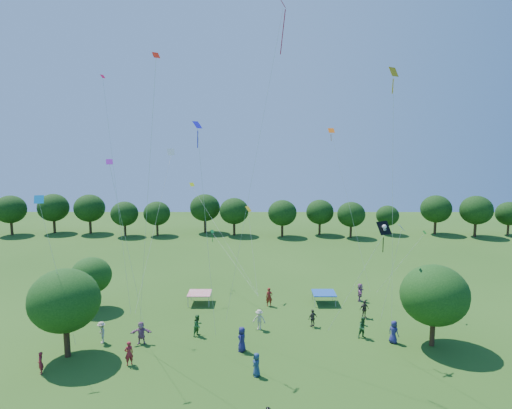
{
  "coord_description": "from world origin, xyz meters",
  "views": [
    {
      "loc": [
        0.07,
        -19.81,
        15.78
      ],
      "look_at": [
        0.0,
        14.0,
        11.0
      ],
      "focal_mm": 32.0,
      "sensor_mm": 36.0,
      "label": 1
    }
  ],
  "objects_px": {
    "tent_red_stripe": "(200,293)",
    "pirate_kite": "(383,230)",
    "tent_blue": "(324,293)",
    "red_high_kite": "(270,80)",
    "near_tree_north": "(91,275)",
    "near_tree_east": "(434,295)",
    "near_tree_west": "(64,300)"
  },
  "relations": [
    {
      "from": "near_tree_west",
      "to": "tent_red_stripe",
      "type": "bearing_deg",
      "value": 52.73
    },
    {
      "from": "tent_red_stripe",
      "to": "red_high_kite",
      "type": "relative_size",
      "value": 0.09
    },
    {
      "from": "near_tree_north",
      "to": "red_high_kite",
      "type": "distance_m",
      "value": 24.66
    },
    {
      "from": "tent_blue",
      "to": "red_high_kite",
      "type": "xyz_separation_m",
      "value": [
        -5.56,
        -8.81,
        19.04
      ]
    },
    {
      "from": "tent_red_stripe",
      "to": "red_high_kite",
      "type": "height_order",
      "value": "red_high_kite"
    },
    {
      "from": "tent_blue",
      "to": "pirate_kite",
      "type": "height_order",
      "value": "pirate_kite"
    },
    {
      "from": "near_tree_east",
      "to": "tent_blue",
      "type": "xyz_separation_m",
      "value": [
        -7.04,
        9.19,
        -3.02
      ]
    },
    {
      "from": "tent_blue",
      "to": "red_high_kite",
      "type": "relative_size",
      "value": 0.09
    },
    {
      "from": "near_tree_north",
      "to": "pirate_kite",
      "type": "height_order",
      "value": "pirate_kite"
    },
    {
      "from": "near_tree_west",
      "to": "tent_red_stripe",
      "type": "xyz_separation_m",
      "value": [
        8.36,
        10.99,
        -3.25
      ]
    },
    {
      "from": "red_high_kite",
      "to": "pirate_kite",
      "type": "bearing_deg",
      "value": -10.41
    },
    {
      "from": "near_tree_north",
      "to": "pirate_kite",
      "type": "distance_m",
      "value": 26.87
    },
    {
      "from": "tent_red_stripe",
      "to": "pirate_kite",
      "type": "height_order",
      "value": "pirate_kite"
    },
    {
      "from": "near_tree_west",
      "to": "pirate_kite",
      "type": "height_order",
      "value": "pirate_kite"
    },
    {
      "from": "pirate_kite",
      "to": "red_high_kite",
      "type": "relative_size",
      "value": 0.36
    },
    {
      "from": "near_tree_north",
      "to": "tent_red_stripe",
      "type": "bearing_deg",
      "value": 8.12
    },
    {
      "from": "near_tree_west",
      "to": "tent_blue",
      "type": "xyz_separation_m",
      "value": [
        20.46,
        11.06,
        -3.25
      ]
    },
    {
      "from": "tent_red_stripe",
      "to": "near_tree_west",
      "type": "bearing_deg",
      "value": -127.27
    },
    {
      "from": "near_tree_east",
      "to": "red_high_kite",
      "type": "relative_size",
      "value": 0.26
    },
    {
      "from": "near_tree_west",
      "to": "tent_blue",
      "type": "bearing_deg",
      "value": 28.39
    },
    {
      "from": "near_tree_east",
      "to": "tent_red_stripe",
      "type": "height_order",
      "value": "near_tree_east"
    },
    {
      "from": "tent_red_stripe",
      "to": "tent_blue",
      "type": "xyz_separation_m",
      "value": [
        12.09,
        0.07,
        0.0
      ]
    },
    {
      "from": "near_tree_west",
      "to": "tent_red_stripe",
      "type": "relative_size",
      "value": 3.0
    },
    {
      "from": "near_tree_east",
      "to": "pirate_kite",
      "type": "height_order",
      "value": "pirate_kite"
    },
    {
      "from": "tent_red_stripe",
      "to": "pirate_kite",
      "type": "bearing_deg",
      "value": -34.87
    },
    {
      "from": "near_tree_north",
      "to": "tent_blue",
      "type": "bearing_deg",
      "value": 3.85
    },
    {
      "from": "near_tree_north",
      "to": "near_tree_east",
      "type": "bearing_deg",
      "value": -14.85
    },
    {
      "from": "near_tree_west",
      "to": "red_high_kite",
      "type": "relative_size",
      "value": 0.27
    },
    {
      "from": "near_tree_west",
      "to": "red_high_kite",
      "type": "bearing_deg",
      "value": 8.58
    },
    {
      "from": "tent_blue",
      "to": "pirate_kite",
      "type": "relative_size",
      "value": 0.25
    },
    {
      "from": "near_tree_west",
      "to": "tent_red_stripe",
      "type": "distance_m",
      "value": 14.19
    },
    {
      "from": "red_high_kite",
      "to": "near_tree_east",
      "type": "bearing_deg",
      "value": -1.75
    }
  ]
}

